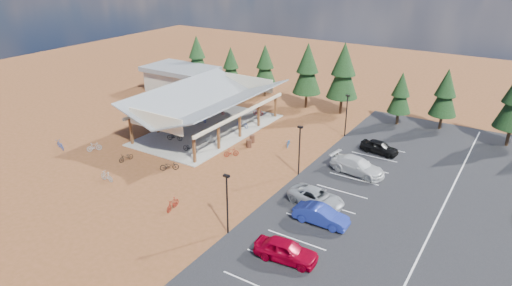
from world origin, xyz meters
The scene contains 38 objects.
ground centered at (0.00, 0.00, 0.00)m, with size 140.00×140.00×0.00m, color brown.
asphalt_lot centered at (18.50, 3.00, 0.02)m, with size 27.00×44.00×0.04m, color black.
concrete_pad centered at (-10.00, 7.00, 0.05)m, with size 10.60×18.60×0.10m, color gray.
bike_pavilion centered at (-10.00, 7.00, 3.82)m, with size 11.65×19.40×4.97m.
outbuilding centered at (-24.00, 18.00, 2.03)m, with size 11.00×7.00×3.90m.
lamp_post_0 centered at (5.00, -10.00, 2.98)m, with size 0.50×0.25×5.14m.
lamp_post_1 centered at (5.00, 2.00, 2.98)m, with size 0.50×0.25×5.14m.
lamp_post_2 centered at (5.00, 14.00, 2.98)m, with size 0.50×0.25×5.14m.
trash_bin_0 centered at (-2.88, 5.08, 0.45)m, with size 0.60×0.60×0.90m, color #452518.
trash_bin_1 centered at (-3.30, 6.41, 0.45)m, with size 0.60×0.60×0.90m, color #452518.
pine_0 centered at (-23.99, 22.19, 4.95)m, with size 3.48×3.48×8.10m.
pine_1 centered at (-16.55, 21.05, 4.43)m, with size 3.11×3.11×7.25m.
pine_2 centered at (-11.48, 22.72, 4.82)m, with size 3.39×3.39×7.89m.
pine_3 centered at (-3.72, 21.09, 5.59)m, with size 3.93×3.93×9.15m.
pine_4 centered at (1.39, 21.33, 5.93)m, with size 4.17×4.17×9.71m.
pine_5 centered at (9.10, 21.38, 4.15)m, with size 2.92×2.92×6.80m.
pine_6 centered at (14.08, 22.56, 4.68)m, with size 3.29×3.29×7.66m.
bike_0 centered at (-11.10, 1.92, 0.60)m, with size 0.66×1.89×1.00m, color black.
bike_1 centered at (-12.12, 3.93, 0.56)m, with size 0.43×1.54×0.92m, color gray.
bike_2 centered at (-12.31, 8.60, 0.53)m, with size 0.57×1.63×0.86m, color navy.
bike_3 centered at (-12.26, 12.21, 0.61)m, with size 0.48×1.71×1.03m, color maroon.
bike_4 centered at (-7.47, 0.34, 0.60)m, with size 0.66×1.90×1.00m, color black.
bike_5 centered at (-6.83, 3.68, 0.64)m, with size 0.51×1.81×1.09m, color gray.
bike_6 centered at (-6.82, 9.67, 0.59)m, with size 0.65×1.85×0.97m, color navy.
bike_7 centered at (-7.59, 14.57, 0.55)m, with size 0.42×1.48×0.89m, color #910C0A.
bike_8 centered at (-11.82, -4.90, 0.45)m, with size 0.60×1.72×0.90m, color black.
bike_9 centered at (-16.80, -4.92, 0.49)m, with size 0.46×1.63×0.98m, color #9A9CA1.
bike_10 centered at (-20.47, -6.58, 0.49)m, with size 0.65×1.88×0.99m, color #234190.
bike_11 centered at (-1.08, -9.61, 0.54)m, with size 0.50×1.79×1.07m, color maroon.
bike_12 centered at (-6.48, -4.10, 0.50)m, with size 0.66×1.90×1.00m, color black.
bike_13 centered at (-9.98, -9.07, 0.50)m, with size 0.47×1.68×1.01m, color gray.
bike_14 centered at (0.79, 7.66, 0.43)m, with size 0.58×1.65×0.87m, color #23599C.
bike_15 centered at (-3.10, 1.96, 0.50)m, with size 0.47×1.68×1.01m, color maroon.
car_0 centered at (10.49, -10.53, 0.83)m, with size 1.87×4.65×1.58m, color maroon.
car_1 centered at (10.61, -4.87, 0.79)m, with size 1.59×4.57×1.50m, color navy.
car_2 centered at (8.97, -2.32, 0.74)m, with size 2.32×5.04×1.40m, color #9CA0A4.
car_3 centered at (9.83, 5.30, 0.85)m, with size 2.26×5.57×1.62m, color silver.
car_4 centered at (10.09, 11.30, 0.75)m, with size 1.67×4.15×1.41m, color black.
Camera 1 is at (23.05, -34.41, 20.58)m, focal length 32.00 mm.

